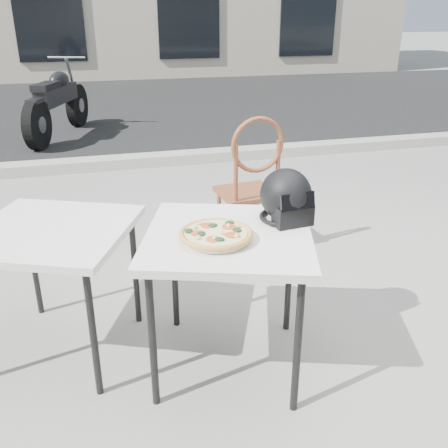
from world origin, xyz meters
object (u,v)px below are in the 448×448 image
object	(u,v)px
motorcycle	(58,104)
cafe_chair_main	(251,179)
pizza	(216,234)
plate	(216,238)
helmet	(287,198)
cafe_table_main	(229,246)
cafe_table_side	(51,240)

from	to	relation	value
motorcycle	cafe_chair_main	bearing A→B (deg)	-51.96
pizza	plate	bearing A→B (deg)	-88.48
plate	helmet	xyz separation A→B (m)	(0.37, 0.13, 0.10)
plate	cafe_chair_main	xyz separation A→B (m)	(0.56, 1.20, -0.15)
helmet	cafe_chair_main	distance (m)	1.12
cafe_table_main	plate	bearing A→B (deg)	-142.75
plate	motorcycle	xyz separation A→B (m)	(-0.84, 5.42, -0.25)
pizza	motorcycle	distance (m)	5.49
cafe_table_main	helmet	bearing A→B (deg)	14.63
helmet	cafe_table_side	distance (m)	1.12
cafe_chair_main	motorcycle	distance (m)	4.44
cafe_table_main	plate	size ratio (longest dim) A/B	2.46
helmet	cafe_chair_main	bearing A→B (deg)	73.61
plate	cafe_table_side	xyz separation A→B (m)	(-0.70, 0.38, -0.09)
cafe_table_main	motorcycle	size ratio (longest dim) A/B	0.47
helmet	pizza	bearing A→B (deg)	-166.82
cafe_table_main	pizza	bearing A→B (deg)	-142.89
cafe_chair_main	motorcycle	xyz separation A→B (m)	(-1.40, 4.21, -0.10)
cafe_chair_main	cafe_table_main	bearing A→B (deg)	61.39
cafe_chair_main	motorcycle	bearing A→B (deg)	-77.16
pizza	helmet	size ratio (longest dim) A/B	1.46
pizza	cafe_chair_main	world-z (taller)	cafe_chair_main
pizza	helmet	bearing A→B (deg)	19.65
cafe_table_main	motorcycle	xyz separation A→B (m)	(-0.91, 5.36, -0.18)
helmet	cafe_chair_main	xyz separation A→B (m)	(0.19, 1.07, -0.25)
plate	helmet	distance (m)	0.41
helmet	cafe_chair_main	world-z (taller)	cafe_chair_main
cafe_chair_main	cafe_table_side	bearing A→B (deg)	27.42
pizza	helmet	world-z (taller)	helmet
cafe_chair_main	plate	bearing A→B (deg)	59.44
cafe_table_side	pizza	bearing A→B (deg)	-28.70
cafe_chair_main	cafe_table_side	xyz separation A→B (m)	(-1.26, -0.82, 0.06)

